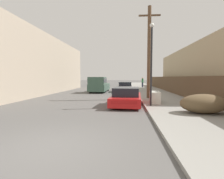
{
  "coord_description": "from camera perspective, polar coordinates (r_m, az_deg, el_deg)",
  "views": [
    {
      "loc": [
        2.06,
        -4.32,
        1.88
      ],
      "look_at": [
        0.67,
        12.55,
        0.69
      ],
      "focal_mm": 28.0,
      "sensor_mm": 36.0,
      "label": 1
    }
  ],
  "objects": [
    {
      "name": "wooden_fence",
      "position": [
        22.45,
        18.08,
        1.68
      ],
      "size": [
        0.08,
        36.61,
        1.85
      ],
      "primitive_type": "cube",
      "color": "brown",
      "rests_on": "sidewalk_curb"
    },
    {
      "name": "ground_plane",
      "position": [
        5.14,
        -20.34,
        -17.72
      ],
      "size": [
        220.0,
        220.0,
        0.0
      ],
      "primitive_type": "plane",
      "color": "#595654"
    },
    {
      "name": "parked_sports_car_red",
      "position": [
        11.85,
        4.8,
        -2.44
      ],
      "size": [
        2.18,
        4.81,
        1.22
      ],
      "rotation": [
        0.0,
        0.0,
        -0.07
      ],
      "color": "red",
      "rests_on": "ground"
    },
    {
      "name": "building_right_house",
      "position": [
        23.35,
        28.44,
        5.26
      ],
      "size": [
        6.0,
        19.3,
        5.17
      ],
      "primitive_type": "cube",
      "color": "tan",
      "rests_on": "ground"
    },
    {
      "name": "car_parked_mid",
      "position": [
        22.52,
        4.1,
        0.75
      ],
      "size": [
        2.03,
        4.24,
        1.28
      ],
      "rotation": [
        0.0,
        0.0,
        0.07
      ],
      "color": "gray",
      "rests_on": "ground"
    },
    {
      "name": "discarded_fridge",
      "position": [
        12.55,
        13.8,
        -2.39
      ],
      "size": [
        0.84,
        1.77,
        0.8
      ],
      "rotation": [
        0.0,
        0.0,
        -0.1
      ],
      "color": "silver",
      "rests_on": "sidewalk_curb"
    },
    {
      "name": "sidewalk_curb",
      "position": [
        28.06,
        11.33,
        0.22
      ],
      "size": [
        4.2,
        63.0,
        0.12
      ],
      "primitive_type": "cube",
      "color": "gray",
      "rests_on": "ground"
    },
    {
      "name": "pickup_truck",
      "position": [
        22.1,
        -4.3,
        1.58
      ],
      "size": [
        2.09,
        5.68,
        1.92
      ],
      "rotation": [
        0.0,
        0.0,
        3.13
      ],
      "color": "#385647",
      "rests_on": "ground"
    },
    {
      "name": "utility_pole",
      "position": [
        15.34,
        12.0,
        12.09
      ],
      "size": [
        1.8,
        0.3,
        7.65
      ],
      "color": "brown",
      "rests_on": "sidewalk_curb"
    },
    {
      "name": "pedestrian",
      "position": [
        31.44,
        9.93,
        2.4
      ],
      "size": [
        0.34,
        0.34,
        1.75
      ],
      "color": "#282D42",
      "rests_on": "sidewalk_curb"
    },
    {
      "name": "brush_pile",
      "position": [
        9.66,
        27.76,
        -4.12
      ],
      "size": [
        2.26,
        1.45,
        0.95
      ],
      "color": "brown",
      "rests_on": "sidewalk_curb"
    },
    {
      "name": "street_lamp",
      "position": [
        11.11,
        12.73,
        9.78
      ],
      "size": [
        0.26,
        0.26,
        5.03
      ],
      "color": "#232326",
      "rests_on": "sidewalk_curb"
    },
    {
      "name": "building_left_block",
      "position": [
        23.22,
        -26.2,
        7.03
      ],
      "size": [
        7.0,
        22.63,
        6.53
      ],
      "primitive_type": "cube",
      "color": "tan",
      "rests_on": "ground"
    }
  ]
}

